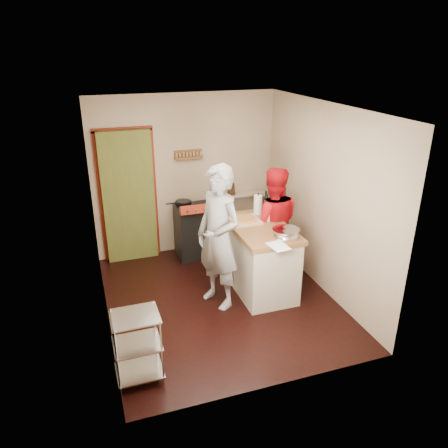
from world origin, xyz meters
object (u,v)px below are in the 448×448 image
(stove, at_px, (195,230))
(person_stripe, at_px, (219,238))
(person_red, at_px, (272,224))
(wire_shelving, at_px, (137,345))
(island, at_px, (260,257))

(stove, xyz_separation_m, person_stripe, (-0.08, -1.49, 0.52))
(person_stripe, relative_size, person_red, 1.14)
(stove, height_order, person_stripe, person_stripe)
(wire_shelving, distance_m, person_stripe, 1.77)
(stove, relative_size, person_red, 0.59)
(wire_shelving, height_order, person_red, person_red)
(person_red, bearing_deg, wire_shelving, 53.07)
(stove, distance_m, person_red, 1.41)
(wire_shelving, xyz_separation_m, person_red, (2.23, 1.61, 0.41))
(wire_shelving, bearing_deg, person_stripe, 42.32)
(island, height_order, person_stripe, person_stripe)
(person_red, bearing_deg, stove, -31.37)
(wire_shelving, relative_size, person_red, 0.47)
(wire_shelving, distance_m, person_red, 2.77)
(island, bearing_deg, person_stripe, -166.30)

